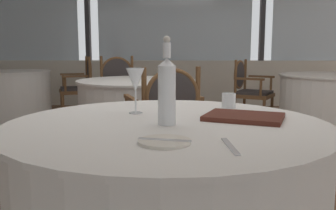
{
  "coord_description": "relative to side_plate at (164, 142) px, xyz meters",
  "views": [
    {
      "loc": [
        0.04,
        -2.58,
        1.04
      ],
      "look_at": [
        0.0,
        -1.09,
        0.82
      ],
      "focal_mm": 38.76,
      "sensor_mm": 36.0,
      "label": 1
    }
  ],
  "objects": [
    {
      "name": "background_table_2",
      "position": [
        -0.36,
        2.48,
        -0.38
      ],
      "size": [
        1.19,
        1.19,
        0.75
      ],
      "color": "white",
      "rests_on": "ground_plane"
    },
    {
      "name": "dining_chair_1_0",
      "position": [
        1.03,
        3.87,
        -0.22
      ],
      "size": [
        0.63,
        0.65,
        0.91
      ],
      "rotation": [
        0.0,
        0.0,
        5.78
      ],
      "color": "brown",
      "rests_on": "ground_plane"
    },
    {
      "name": "butter_knife",
      "position": [
        0.0,
        0.0,
        0.01
      ],
      "size": [
        0.17,
        0.05,
        0.0
      ],
      "primitive_type": "cube",
      "rotation": [
        0.0,
        0.0,
        -0.21
      ],
      "color": "silver",
      "rests_on": "foreground_table"
    },
    {
      "name": "wine_glass",
      "position": [
        -0.15,
        0.55,
        0.15
      ],
      "size": [
        0.09,
        0.09,
        0.21
      ],
      "color": "white",
      "rests_on": "foreground_table"
    },
    {
      "name": "window_wall_far",
      "position": [
        0.0,
        5.73,
        0.43
      ],
      "size": [
        10.31,
        0.14,
        2.97
      ],
      "color": "silver",
      "rests_on": "ground_plane"
    },
    {
      "name": "dining_chair_2_1",
      "position": [
        -0.7,
        3.45,
        -0.19
      ],
      "size": [
        0.63,
        0.58,
        0.97
      ],
      "rotation": [
        0.0,
        0.0,
        11.33
      ],
      "color": "brown",
      "rests_on": "ground_plane"
    },
    {
      "name": "ground_plane",
      "position": [
        0.0,
        1.45,
        -0.75
      ],
      "size": [
        14.85,
        14.85,
        0.0
      ],
      "primitive_type": "plane",
      "color": "brown"
    },
    {
      "name": "background_table_0",
      "position": [
        -2.29,
        4.02,
        -0.38
      ],
      "size": [
        1.02,
        1.02,
        0.75
      ],
      "color": "white",
      "rests_on": "ground_plane"
    },
    {
      "name": "menu_book",
      "position": [
        0.33,
        0.42,
        0.01
      ],
      "size": [
        0.39,
        0.34,
        0.02
      ],
      "primitive_type": "cube",
      "rotation": [
        0.0,
        0.0,
        -0.37
      ],
      "color": "#512319",
      "rests_on": "foreground_table"
    },
    {
      "name": "background_table_1",
      "position": [
        1.99,
        3.34,
        -0.38
      ],
      "size": [
        1.35,
        1.35,
        0.75
      ],
      "color": "white",
      "rests_on": "ground_plane"
    },
    {
      "name": "dining_chair_0_0",
      "position": [
        -1.41,
        4.34,
        -0.2
      ],
      "size": [
        0.59,
        0.63,
        0.95
      ],
      "rotation": [
        0.0,
        0.0,
        3.5
      ],
      "color": "brown",
      "rests_on": "ground_plane"
    },
    {
      "name": "water_tumbler",
      "position": [
        0.31,
        0.73,
        0.03
      ],
      "size": [
        0.07,
        0.07,
        0.08
      ],
      "primitive_type": "cylinder",
      "color": "white",
      "rests_on": "foreground_table"
    },
    {
      "name": "foreground_table",
      "position": [
        0.0,
        0.35,
        -0.38
      ],
      "size": [
        1.34,
        1.34,
        0.75
      ],
      "color": "white",
      "rests_on": "ground_plane"
    },
    {
      "name": "dinner_fork",
      "position": [
        0.21,
        -0.04,
        -0.0
      ],
      "size": [
        0.03,
        0.2,
        0.0
      ],
      "primitive_type": "cube",
      "rotation": [
        0.0,
        0.0,
        1.65
      ],
      "color": "silver",
      "rests_on": "foreground_table"
    },
    {
      "name": "water_bottle",
      "position": [
        -0.0,
        0.29,
        0.14
      ],
      "size": [
        0.07,
        0.07,
        0.35
      ],
      "color": "white",
      "rests_on": "foreground_table"
    },
    {
      "name": "dining_chair_2_0",
      "position": [
        -0.03,
        1.52,
        -0.2
      ],
      "size": [
        0.63,
        0.58,
        0.93
      ],
      "rotation": [
        0.0,
        0.0,
        8.18
      ],
      "color": "brown",
      "rests_on": "ground_plane"
    },
    {
      "name": "side_plate",
      "position": [
        0.0,
        0.0,
        0.0
      ],
      "size": [
        0.17,
        0.17,
        0.01
      ],
      "primitive_type": "cylinder",
      "color": "silver",
      "rests_on": "foreground_table"
    }
  ]
}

